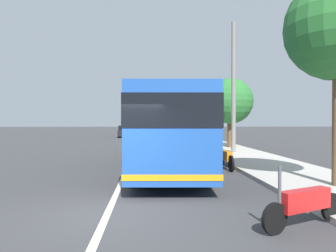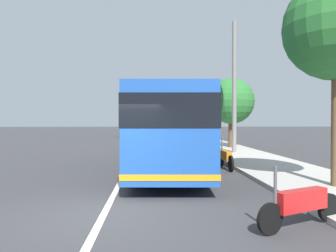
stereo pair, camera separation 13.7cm
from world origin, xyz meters
TOP-DOWN VIEW (x-y plane):
  - ground_plane at (0.00, 0.00)m, footprint 220.00×220.00m
  - sidewalk_curb at (10.00, -6.38)m, footprint 110.00×3.60m
  - lane_divider_line at (10.00, 0.00)m, footprint 110.00×0.16m
  - coach_bus at (6.12, -1.83)m, footprint 10.58×3.24m
  - motorcycle_by_tree at (-1.26, -3.93)m, footprint 0.99×2.04m
  - motorcycle_mid_row at (6.23, -4.26)m, footprint 2.24×0.27m
  - car_ahead_same_lane at (33.65, 2.07)m, footprint 4.56×2.19m
  - car_far_distant at (33.71, -2.06)m, footprint 4.73×2.04m
  - roadside_tree_mid_block at (15.75, -6.95)m, footprint 3.38×3.38m
  - roadside_tree_far_block at (32.80, -7.10)m, footprint 2.79×2.79m
  - utility_pole at (12.02, -6.18)m, footprint 0.28×0.28m

SIDE VIEW (x-z plane):
  - ground_plane at x=0.00m, z-range 0.00..0.00m
  - lane_divider_line at x=10.00m, z-range 0.00..0.01m
  - sidewalk_curb at x=10.00m, z-range 0.00..0.14m
  - motorcycle_by_tree at x=-1.26m, z-range -0.15..1.09m
  - motorcycle_mid_row at x=6.23m, z-range -0.15..1.14m
  - car_far_distant at x=33.71m, z-range -0.04..1.39m
  - car_ahead_same_lane at x=33.65m, z-range -0.05..1.46m
  - coach_bus at x=6.12m, z-range 0.25..3.41m
  - roadside_tree_mid_block at x=15.75m, z-range 0.91..6.15m
  - utility_pole at x=12.02m, z-range 0.00..8.20m
  - roadside_tree_far_block at x=32.80m, z-range 1.88..8.51m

